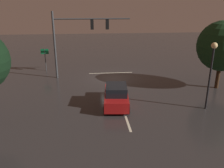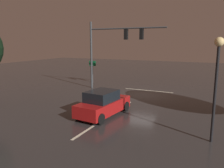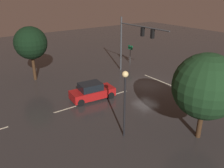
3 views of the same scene
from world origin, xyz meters
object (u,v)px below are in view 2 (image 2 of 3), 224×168
object	(u,v)px
traffic_signal_assembly	(113,43)
street_lamp_left_kerb	(217,70)
route_sign	(93,67)
car_approaching	(103,104)

from	to	relation	value
traffic_signal_assembly	street_lamp_left_kerb	bearing A→B (deg)	136.74
traffic_signal_assembly	route_sign	bearing A→B (deg)	-35.70
traffic_signal_assembly	car_approaching	distance (m)	9.31
traffic_signal_assembly	route_sign	distance (m)	5.85
car_approaching	traffic_signal_assembly	bearing A→B (deg)	-68.86
car_approaching	street_lamp_left_kerb	distance (m)	7.41
traffic_signal_assembly	route_sign	xyz separation A→B (m)	(4.14, -2.98, -2.85)
traffic_signal_assembly	street_lamp_left_kerb	world-z (taller)	traffic_signal_assembly
route_sign	car_approaching	bearing A→B (deg)	123.55
street_lamp_left_kerb	route_sign	xyz separation A→B (m)	(13.93, -12.19, -1.62)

